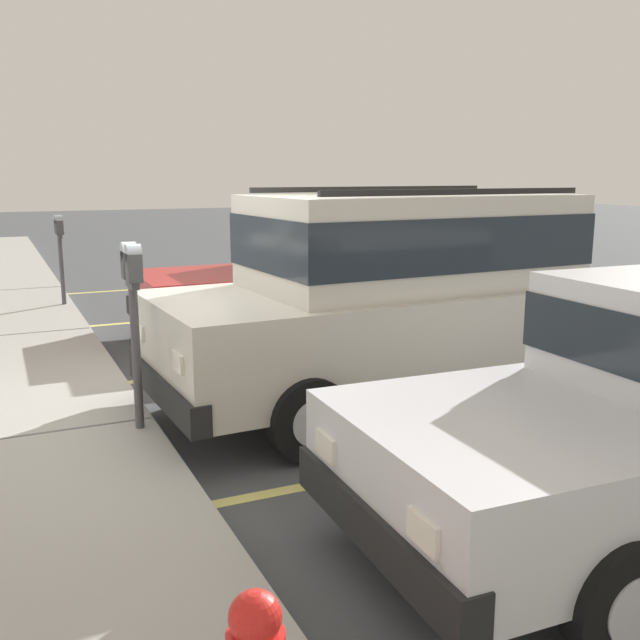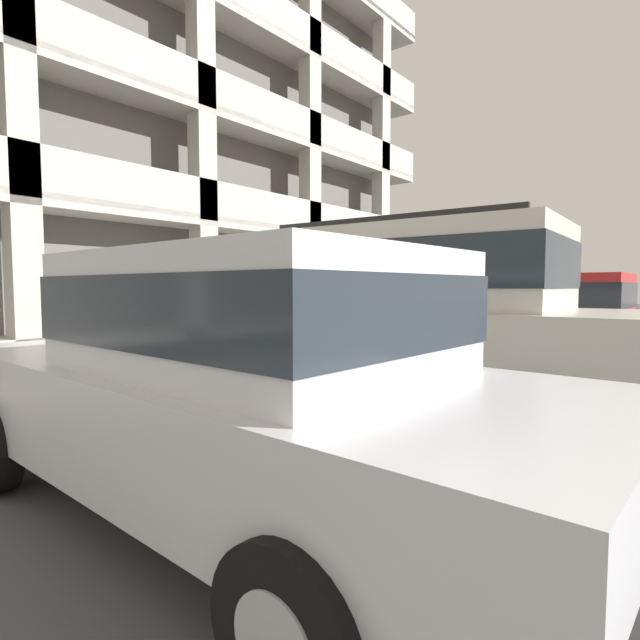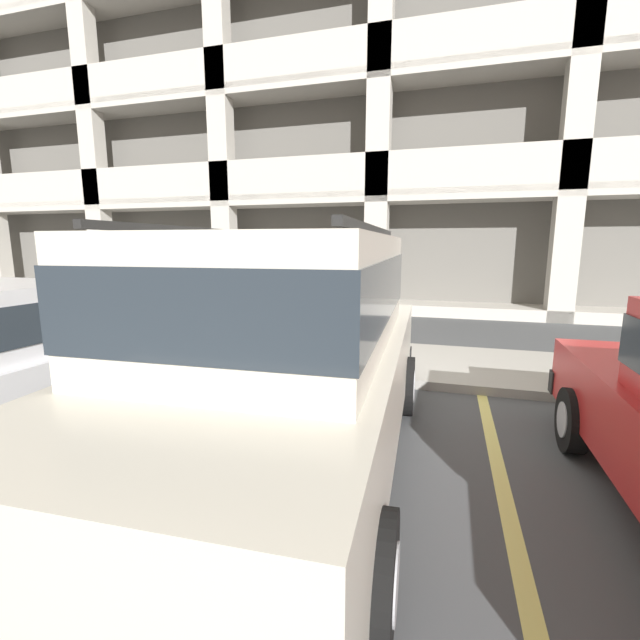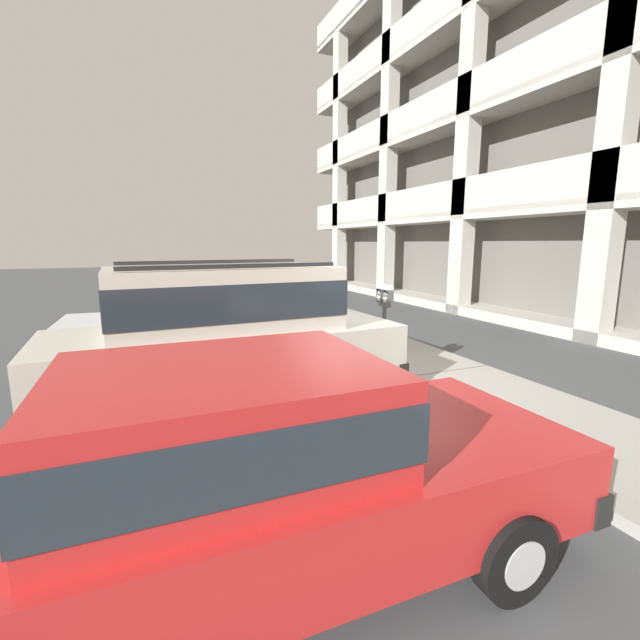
# 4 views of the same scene
# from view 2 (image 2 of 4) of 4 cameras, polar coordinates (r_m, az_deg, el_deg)

# --- Properties ---
(ground_plane) EXTENTS (80.00, 80.00, 0.10)m
(ground_plane) POSITION_cam_2_polar(r_m,az_deg,el_deg) (7.06, -4.84, -7.65)
(ground_plane) COLOR #444749
(sidewalk) EXTENTS (40.00, 2.20, 0.12)m
(sidewalk) POSITION_cam_2_polar(r_m,az_deg,el_deg) (7.98, -11.66, -5.58)
(sidewalk) COLOR #9E9B93
(sidewalk) RESTS_ON ground_plane
(parking_stall_lines) EXTENTS (12.61, 4.80, 0.01)m
(parking_stall_lines) POSITION_cam_2_polar(r_m,az_deg,el_deg) (7.51, 11.43, -6.60)
(parking_stall_lines) COLOR #DBD16B
(parking_stall_lines) RESTS_ON ground_plane
(silver_suv) EXTENTS (2.17, 4.86, 2.03)m
(silver_suv) POSITION_cam_2_polar(r_m,az_deg,el_deg) (5.50, 10.56, 0.99)
(silver_suv) COLOR beige
(silver_suv) RESTS_ON ground_plane
(red_sedan) EXTENTS (1.96, 4.54, 1.54)m
(red_sedan) POSITION_cam_2_polar(r_m,az_deg,el_deg) (2.99, -9.48, -6.52)
(red_sedan) COLOR silver
(red_sedan) RESTS_ON ground_plane
(dark_hatchback) EXTENTS (1.86, 4.49, 1.54)m
(dark_hatchback) POSITION_cam_2_polar(r_m,az_deg,el_deg) (8.37, 23.71, -0.15)
(dark_hatchback) COLOR red
(dark_hatchback) RESTS_ON ground_plane
(parking_meter_near) EXTENTS (0.35, 0.12, 1.51)m
(parking_meter_near) POSITION_cam_2_polar(r_m,az_deg,el_deg) (7.03, -8.08, 2.90)
(parking_meter_near) COLOR #47474C
(parking_meter_near) RESTS_ON sidewalk
(parking_meter_far) EXTENTS (0.35, 0.12, 1.41)m
(parking_meter_far) POSITION_cam_2_polar(r_m,az_deg,el_deg) (12.19, 13.88, 2.87)
(parking_meter_far) COLOR #47474C
(parking_meter_far) RESTS_ON sidewalk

